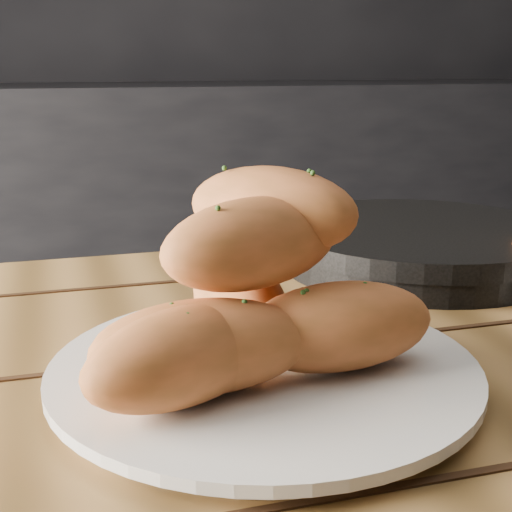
{
  "coord_description": "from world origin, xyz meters",
  "views": [
    {
      "loc": [
        -0.51,
        -0.68,
        0.97
      ],
      "look_at": [
        -0.38,
        -0.22,
        0.84
      ],
      "focal_mm": 50.0,
      "sensor_mm": 36.0,
      "label": 1
    }
  ],
  "objects_px": {
    "table": "(502,499)",
    "skillet": "(419,244)",
    "plate": "(264,373)",
    "bread_rolls": "(249,296)"
  },
  "relations": [
    {
      "from": "table",
      "to": "bread_rolls",
      "type": "bearing_deg",
      "value": 169.73
    },
    {
      "from": "table",
      "to": "skillet",
      "type": "xyz_separation_m",
      "value": [
        0.08,
        0.29,
        0.12
      ]
    },
    {
      "from": "plate",
      "to": "skillet",
      "type": "height_order",
      "value": "skillet"
    },
    {
      "from": "table",
      "to": "bread_rolls",
      "type": "distance_m",
      "value": 0.26
    },
    {
      "from": "plate",
      "to": "table",
      "type": "bearing_deg",
      "value": -12.47
    },
    {
      "from": "table",
      "to": "bread_rolls",
      "type": "relative_size",
      "value": 5.9
    },
    {
      "from": "table",
      "to": "plate",
      "type": "xyz_separation_m",
      "value": [
        -0.18,
        0.04,
        0.11
      ]
    },
    {
      "from": "bread_rolls",
      "to": "skillet",
      "type": "height_order",
      "value": "bread_rolls"
    },
    {
      "from": "table",
      "to": "skillet",
      "type": "distance_m",
      "value": 0.33
    },
    {
      "from": "bread_rolls",
      "to": "plate",
      "type": "bearing_deg",
      "value": 22.5
    }
  ]
}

